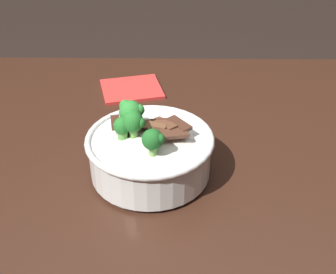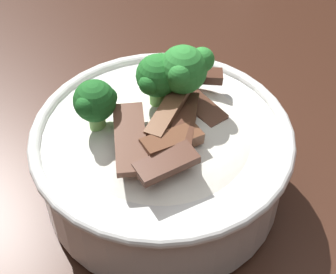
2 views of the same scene
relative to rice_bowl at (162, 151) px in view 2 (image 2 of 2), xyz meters
name	(u,v)px [view 2 (image 2 of 2)]	position (x,y,z in m)	size (l,w,h in m)	color
rice_bowl	(162,151)	(0.00, 0.00, 0.00)	(0.25, 0.25, 0.16)	white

